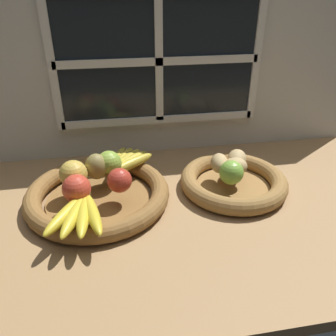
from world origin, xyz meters
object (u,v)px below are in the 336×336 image
(apple_green_back, at_px, (109,163))
(pear_brown, at_px, (96,166))
(banana_bunch_back, at_px, (124,162))
(potato_large, at_px, (235,167))
(apple_red_front, at_px, (77,188))
(potato_oblong, at_px, (219,163))
(banana_bunch_front, at_px, (79,213))
(lime_near, at_px, (231,173))
(fruit_bowl_right, at_px, (234,182))
(apple_golden_left, at_px, (73,174))
(apple_red_right, at_px, (120,180))
(fruit_bowl_left, at_px, (98,195))
(potato_back, at_px, (237,159))

(apple_green_back, height_order, pear_brown, pear_brown)
(banana_bunch_back, bearing_deg, potato_large, -18.99)
(apple_red_front, distance_m, potato_oblong, 0.40)
(banana_bunch_front, distance_m, lime_near, 0.40)
(fruit_bowl_right, distance_m, apple_golden_left, 0.45)
(apple_red_right, height_order, potato_oblong, apple_red_right)
(fruit_bowl_left, bearing_deg, lime_near, -6.51)
(fruit_bowl_right, height_order, apple_green_back, apple_green_back)
(fruit_bowl_left, height_order, banana_bunch_front, banana_bunch_front)
(apple_red_right, height_order, banana_bunch_back, apple_red_right)
(apple_green_back, bearing_deg, apple_red_front, -124.56)
(fruit_bowl_left, relative_size, apple_golden_left, 5.24)
(pear_brown, bearing_deg, apple_golden_left, -152.14)
(fruit_bowl_right, relative_size, potato_large, 4.34)
(apple_golden_left, height_order, apple_red_front, apple_golden_left)
(potato_back, bearing_deg, potato_large, -114.44)
(banana_bunch_front, bearing_deg, pear_brown, 77.76)
(fruit_bowl_right, bearing_deg, potato_oblong, 142.13)
(potato_oblong, bearing_deg, apple_green_back, 173.86)
(fruit_bowl_left, bearing_deg, banana_bunch_back, 52.67)
(potato_back, bearing_deg, apple_red_front, -167.34)
(apple_red_front, height_order, banana_bunch_front, apple_red_front)
(apple_golden_left, bearing_deg, banana_bunch_front, -81.99)
(fruit_bowl_left, relative_size, pear_brown, 5.27)
(fruit_bowl_right, relative_size, lime_near, 4.67)
(apple_golden_left, relative_size, potato_large, 1.05)
(apple_red_front, relative_size, potato_large, 1.00)
(apple_green_back, bearing_deg, potato_oblong, -6.14)
(apple_golden_left, relative_size, apple_red_front, 1.04)
(banana_bunch_back, bearing_deg, apple_red_front, -128.10)
(banana_bunch_front, relative_size, potato_oblong, 2.37)
(potato_oblong, bearing_deg, banana_bunch_back, 164.22)
(apple_red_front, bearing_deg, potato_oblong, 12.15)
(lime_near, bearing_deg, fruit_bowl_right, 56.31)
(potato_large, height_order, potato_oblong, potato_oblong)
(apple_red_right, height_order, apple_golden_left, apple_golden_left)
(pear_brown, height_order, potato_large, pear_brown)
(fruit_bowl_right, distance_m, banana_bunch_back, 0.32)
(potato_oblong, bearing_deg, fruit_bowl_left, -175.14)
(apple_red_right, distance_m, potato_large, 0.32)
(apple_green_back, xyz_separation_m, lime_near, (0.32, -0.10, -0.00))
(fruit_bowl_right, xyz_separation_m, potato_large, (0.00, 0.00, 0.05))
(apple_red_right, relative_size, potato_oblong, 0.83)
(fruit_bowl_left, height_order, potato_back, potato_back)
(banana_bunch_front, relative_size, banana_bunch_back, 1.06)
(apple_red_right, relative_size, apple_golden_left, 0.87)
(fruit_bowl_right, xyz_separation_m, apple_green_back, (-0.35, 0.06, 0.06))
(apple_golden_left, xyz_separation_m, pear_brown, (0.06, 0.03, -0.00))
(apple_golden_left, relative_size, banana_bunch_back, 0.43)
(apple_red_right, xyz_separation_m, apple_golden_left, (-0.12, 0.05, 0.00))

